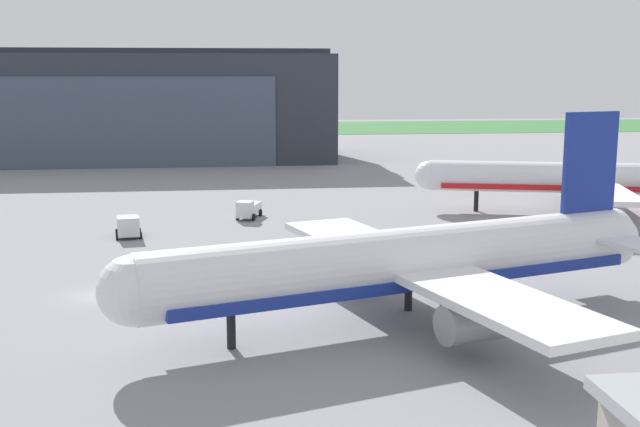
# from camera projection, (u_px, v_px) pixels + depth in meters

# --- Properties ---
(ground_plane) EXTENTS (440.00, 440.00, 0.00)m
(ground_plane) POSITION_uv_depth(u_px,v_px,m) (100.00, 296.00, 59.82)
(ground_plane) COLOR gray
(grass_field_strip) EXTENTS (440.00, 56.00, 0.08)m
(grass_field_strip) POSITION_uv_depth(u_px,v_px,m) (193.00, 129.00, 236.51)
(grass_field_strip) COLOR #3C773D
(grass_field_strip) RESTS_ON ground_plane
(maintenance_hangar) EXTENTS (95.38, 28.97, 21.41)m
(maintenance_hangar) POSITION_uv_depth(u_px,v_px,m) (83.00, 107.00, 150.49)
(maintenance_hangar) COLOR #2D333D
(maintenance_hangar) RESTS_ON ground_plane
(airliner_near_right) EXTENTS (39.02, 33.94, 14.03)m
(airliner_near_right) POSITION_uv_depth(u_px,v_px,m) (406.00, 263.00, 52.75)
(airliner_near_right) COLOR white
(airliner_near_right) RESTS_ON ground_plane
(airliner_far_left) EXTENTS (38.18, 33.54, 12.55)m
(airliner_far_left) POSITION_uv_depth(u_px,v_px,m) (581.00, 179.00, 93.85)
(airliner_far_left) COLOR silver
(airliner_far_left) RESTS_ON ground_plane
(pushback_tractor) EXTENTS (3.02, 4.11, 2.29)m
(pushback_tractor) POSITION_uv_depth(u_px,v_px,m) (128.00, 226.00, 80.94)
(pushback_tractor) COLOR silver
(pushback_tractor) RESTS_ON ground_plane
(stair_truck) EXTENTS (3.24, 5.34, 2.24)m
(stair_truck) POSITION_uv_depth(u_px,v_px,m) (249.00, 209.00, 91.44)
(stair_truck) COLOR silver
(stair_truck) RESTS_ON ground_plane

